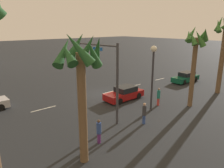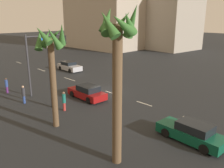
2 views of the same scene
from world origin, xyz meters
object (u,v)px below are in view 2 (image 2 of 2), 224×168
at_px(pedestrian_1, 24,94).
at_px(palm_tree_0, 51,53).
at_px(pedestrian_2, 64,101).
at_px(palm_tree_1, 118,56).
at_px(traffic_signal, 42,53).
at_px(building_1, 170,22).
at_px(car_1, 69,66).
at_px(pedestrian_0, 7,85).
at_px(streetlamp, 49,62).
at_px(car_0, 191,133).
at_px(car_2, 87,92).

xyz_separation_m(pedestrian_1, palm_tree_0, (-6.52, 0.35, 4.71)).
relative_size(pedestrian_2, palm_tree_1, 0.20).
distance_m(traffic_signal, pedestrian_2, 7.08).
bearing_deg(building_1, palm_tree_0, 118.36).
relative_size(car_1, pedestrian_0, 2.63).
bearing_deg(building_1, streetlamp, 115.02).
relative_size(pedestrian_2, palm_tree_0, 0.23).
xyz_separation_m(pedestrian_0, building_1, (8.93, -45.11, 6.05)).
bearing_deg(pedestrian_2, building_1, -67.74).
xyz_separation_m(traffic_signal, streetlamp, (-4.52, 1.63, -0.14)).
bearing_deg(pedestrian_0, palm_tree_0, 177.92).
bearing_deg(streetlamp, traffic_signal, -19.82).
height_order(streetlamp, building_1, building_1).
bearing_deg(pedestrian_2, pedestrian_0, 11.38).
bearing_deg(palm_tree_1, streetlamp, -9.27).
distance_m(pedestrian_0, pedestrian_1, 4.53).
distance_m(car_1, palm_tree_0, 20.42).
height_order(streetlamp, pedestrian_0, streetlamp).
relative_size(car_0, car_1, 1.04).
bearing_deg(traffic_signal, car_2, -154.96).
relative_size(car_2, traffic_signal, 0.70).
xyz_separation_m(car_1, palm_tree_0, (-15.89, 11.81, 5.01)).
bearing_deg(car_1, pedestrian_0, 113.04).
bearing_deg(streetlamp, pedestrian_2, -167.97).
height_order(car_2, building_1, building_1).
relative_size(car_0, palm_tree_0, 0.60).
bearing_deg(car_2, building_1, -67.49).
bearing_deg(streetlamp, pedestrian_1, 28.62).
bearing_deg(pedestrian_2, traffic_signal, -12.13).
xyz_separation_m(car_2, traffic_signal, (4.82, 2.25, 3.72)).
bearing_deg(building_1, pedestrian_1, 111.26).
relative_size(car_1, pedestrian_1, 2.50).
bearing_deg(palm_tree_0, palm_tree_1, -178.56).
xyz_separation_m(car_0, traffic_signal, (16.63, 1.91, 3.72)).
height_order(car_1, pedestrian_0, pedestrian_0).
xyz_separation_m(car_0, pedestrian_2, (10.57, 3.21, 0.30)).
xyz_separation_m(car_0, palm_tree_0, (8.33, 5.39, 5.02)).
relative_size(traffic_signal, palm_tree_1, 0.73).
relative_size(palm_tree_0, palm_tree_1, 0.88).
xyz_separation_m(streetlamp, palm_tree_1, (-10.31, 1.68, 1.96)).
height_order(pedestrian_1, pedestrian_2, pedestrian_1).
xyz_separation_m(car_0, streetlamp, (12.11, 3.54, 3.58)).
relative_size(car_2, palm_tree_0, 0.58).
distance_m(car_0, car_1, 25.06).
distance_m(car_2, palm_tree_1, 12.72).
height_order(pedestrian_1, palm_tree_1, palm_tree_1).
relative_size(streetlamp, palm_tree_0, 0.77).
bearing_deg(traffic_signal, pedestrian_2, 167.87).
bearing_deg(car_0, traffic_signal, 6.56).
relative_size(car_0, palm_tree_1, 0.53).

